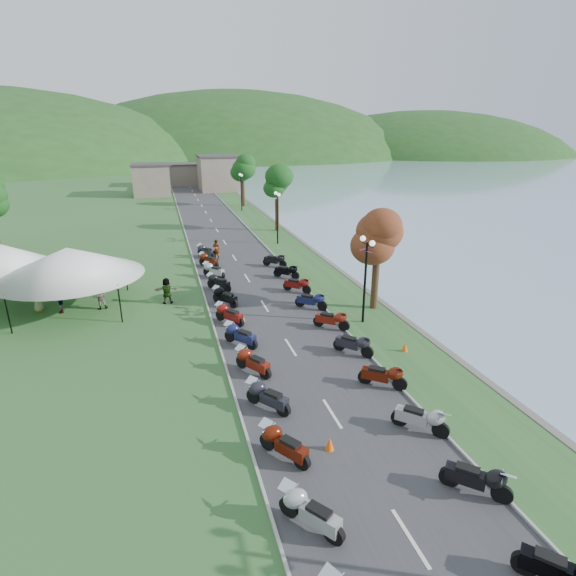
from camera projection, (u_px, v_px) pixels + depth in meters
road at (225, 242)px, 45.12m from camera, size 7.00×120.00×0.02m
hills_backdrop at (171, 156)px, 190.33m from camera, size 360.00×120.00×76.00m
far_building at (179, 176)px, 84.62m from camera, size 18.00×16.00×5.00m
moto_row_left at (240, 336)px, 23.37m from camera, size 2.60×38.06×1.10m
moto_row_right at (340, 331)px, 23.93m from camera, size 2.60×31.04×1.10m
vendor_tent_main at (72, 279)px, 27.67m from camera, size 5.81×5.81×4.00m
tree_lakeside at (377, 249)px, 27.27m from camera, size 2.77×2.77×7.69m
pedestrian_a at (94, 291)px, 31.51m from camera, size 0.72×0.77×1.70m
pedestrian_b at (101, 309)px, 28.42m from camera, size 0.86×0.59×1.62m
pedestrian_c at (61, 313)px, 27.78m from camera, size 0.80×1.21×1.73m
traffic_cone_near at (330, 444)px, 15.79m from camera, size 0.33×0.33×0.52m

